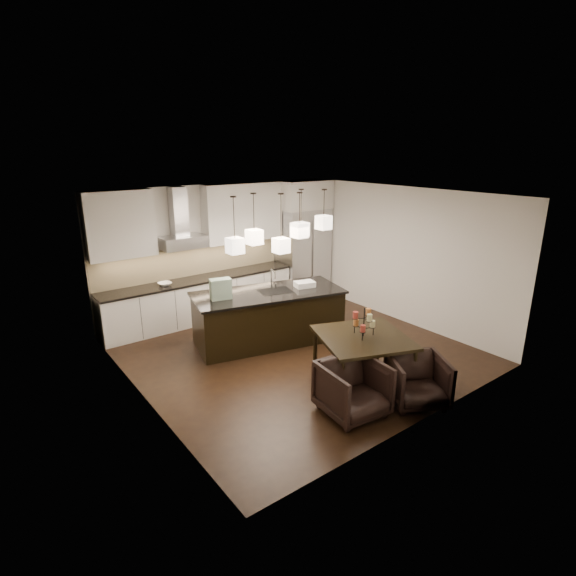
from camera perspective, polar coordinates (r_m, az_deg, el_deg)
floor at (r=8.25m, az=0.84°, el=-8.04°), size 5.50×5.50×0.02m
ceiling at (r=7.48m, az=0.94°, el=11.84°), size 5.50×5.50×0.02m
wall_back at (r=10.00m, az=-8.90°, el=4.91°), size 5.50×0.02×2.80m
wall_front at (r=5.93m, az=17.54°, el=-4.60°), size 5.50×0.02×2.80m
wall_left at (r=6.51m, az=-18.69°, el=-2.75°), size 0.02×5.50×2.80m
wall_right at (r=9.64m, az=13.99°, el=4.12°), size 0.02×5.50×2.80m
refrigerator at (r=10.89m, az=1.92°, el=4.40°), size 1.20×0.72×2.15m
fridge_panel at (r=10.66m, az=2.00°, el=11.75°), size 1.26×0.72×0.65m
lower_cabinets at (r=9.70m, az=-10.95°, el=-1.49°), size 4.21×0.62×0.88m
countertop at (r=9.56m, az=-11.11°, el=1.11°), size 4.21×0.66×0.04m
backsplash at (r=9.74m, az=-12.01°, el=3.40°), size 4.21×0.02×0.63m
upper_cab_left at (r=8.90m, az=-20.62°, el=7.53°), size 1.25×0.35×1.25m
upper_cab_right at (r=9.97m, az=-5.76°, el=9.52°), size 1.85×0.35×1.25m
hood_canopy at (r=9.29m, az=-13.20°, el=5.71°), size 0.90×0.52×0.24m
hood_chimney at (r=9.29m, az=-13.74°, el=9.44°), size 0.30×0.28×0.96m
fruit_bowl at (r=9.21m, az=-15.38°, el=0.50°), size 0.26×0.26×0.06m
island_body at (r=8.48m, az=-2.49°, el=-3.78°), size 2.86×1.68×0.94m
island_top at (r=8.31m, az=-2.54°, el=-0.61°), size 2.96×1.78×0.04m
faucet at (r=8.38m, az=-2.13°, el=1.15°), size 0.16×0.28×0.41m
tote_bag at (r=7.94m, az=-8.54°, el=-0.12°), size 0.40×0.27×0.36m
food_container at (r=8.57m, az=2.12°, el=0.49°), size 0.42×0.34×0.11m
dining_table at (r=7.16m, az=9.36°, el=-8.90°), size 1.68×1.68×0.78m
candelabra at (r=6.91m, az=9.62°, el=-4.30°), size 0.48×0.48×0.46m
candle_a at (r=6.99m, az=10.68°, el=-4.49°), size 0.10×0.10×0.10m
candle_b at (r=7.00m, az=8.62°, el=-4.34°), size 0.10×0.10×0.10m
candle_c at (r=6.80m, az=9.49°, el=-5.08°), size 0.10×0.10×0.10m
candle_d at (r=6.99m, az=10.19°, el=-2.98°), size 0.10×0.10×0.10m
candle_e at (r=6.83m, az=8.57°, el=-3.41°), size 0.10×0.10×0.10m
candle_f at (r=6.76m, az=10.32°, el=-3.72°), size 0.10×0.10×0.10m
armchair_left at (r=6.36m, az=8.25°, el=-12.57°), size 0.90×0.93×0.77m
armchair_right at (r=6.80m, az=16.11°, el=-11.23°), size 1.06×1.07×0.72m
pendant_a at (r=7.45m, az=-6.76°, el=5.36°), size 0.24×0.24×0.26m
pendant_b at (r=7.92m, az=-4.31°, el=6.48°), size 0.24×0.24×0.26m
pendant_c at (r=8.01m, az=1.46°, el=7.34°), size 0.24×0.24×0.26m
pendant_d at (r=8.62m, az=1.65°, el=7.47°), size 0.24×0.24×0.26m
pendant_e at (r=8.60m, az=4.54°, el=8.30°), size 0.24×0.24×0.26m
pendant_f at (r=7.87m, az=-0.89°, el=5.43°), size 0.24×0.24×0.26m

